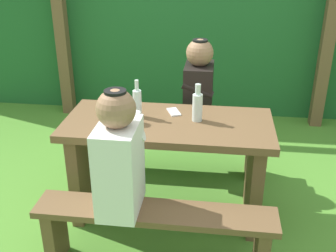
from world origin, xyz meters
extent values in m
plane|color=#4F8B2E|center=(0.00, 0.00, 0.00)|extent=(12.00, 12.00, 0.00)
cube|color=#215E2B|center=(0.00, 2.27, 1.03)|extent=(6.40, 0.73, 2.06)
cube|color=brown|center=(-1.37, 1.74, 0.96)|extent=(0.12, 0.12, 1.92)
cube|color=brown|center=(1.37, 1.74, 0.96)|extent=(0.12, 0.12, 1.92)
cube|color=brown|center=(0.00, 0.00, 0.70)|extent=(1.40, 0.64, 0.05)
cube|color=brown|center=(-0.60, 0.00, 0.34)|extent=(0.08, 0.54, 0.68)
cube|color=brown|center=(0.60, 0.00, 0.34)|extent=(0.08, 0.54, 0.68)
cube|color=brown|center=(0.00, -0.59, 0.41)|extent=(1.40, 0.24, 0.04)
cube|color=brown|center=(-0.62, -0.59, 0.20)|extent=(0.07, 0.22, 0.39)
cube|color=brown|center=(0.62, -0.59, 0.20)|extent=(0.07, 0.22, 0.39)
cube|color=brown|center=(0.00, 0.59, 0.41)|extent=(1.40, 0.24, 0.04)
cube|color=brown|center=(-0.62, 0.59, 0.20)|extent=(0.07, 0.22, 0.39)
cube|color=brown|center=(0.62, 0.59, 0.20)|extent=(0.07, 0.22, 0.39)
cube|color=white|center=(-0.19, -0.59, 0.69)|extent=(0.22, 0.34, 0.52)
sphere|color=#936B4C|center=(-0.19, -0.59, 1.05)|extent=(0.21, 0.21, 0.21)
cylinder|color=black|center=(-0.19, -0.59, 1.14)|extent=(0.12, 0.12, 0.02)
cylinder|color=white|center=(-0.19, -0.45, 0.80)|extent=(0.25, 0.07, 0.15)
cube|color=black|center=(0.17, 0.59, 0.69)|extent=(0.22, 0.34, 0.52)
sphere|color=#936B4C|center=(0.17, 0.59, 1.05)|extent=(0.21, 0.21, 0.21)
cylinder|color=black|center=(0.17, 0.59, 1.14)|extent=(0.12, 0.12, 0.02)
cylinder|color=black|center=(0.17, 0.45, 0.80)|extent=(0.25, 0.07, 0.15)
cylinder|color=silver|center=(-0.21, -0.06, 0.77)|extent=(0.08, 0.08, 0.08)
cylinder|color=silver|center=(0.19, 0.04, 0.82)|extent=(0.07, 0.07, 0.18)
cylinder|color=silver|center=(0.19, 0.04, 0.95)|extent=(0.04, 0.04, 0.07)
cylinder|color=silver|center=(-0.22, 0.05, 0.82)|extent=(0.06, 0.06, 0.19)
cylinder|color=silver|center=(-0.22, 0.05, 0.95)|extent=(0.03, 0.03, 0.07)
cube|color=silver|center=(0.02, 0.15, 0.73)|extent=(0.12, 0.16, 0.01)
camera|label=1|loc=(0.33, -2.50, 1.86)|focal=44.19mm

